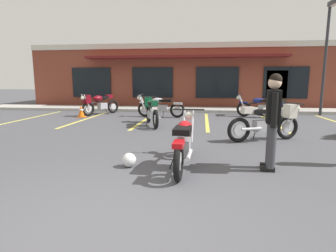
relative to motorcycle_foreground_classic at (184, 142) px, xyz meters
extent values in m
plane|color=#47474C|center=(-0.73, 1.50, -0.46)|extent=(80.00, 80.00, 0.00)
cube|color=#A8A59E|center=(-0.73, 9.40, -0.39)|extent=(22.00, 1.80, 0.14)
cube|color=brown|center=(-0.73, 13.58, 1.35)|extent=(18.22, 5.64, 3.63)
cube|color=beige|center=(-0.73, 10.73, 3.02)|extent=(18.22, 0.06, 0.30)
cube|color=black|center=(-6.20, 10.72, 0.99)|extent=(2.33, 0.06, 1.70)
cube|color=black|center=(-2.55, 10.72, 0.99)|extent=(2.33, 0.06, 1.70)
cube|color=black|center=(1.09, 10.72, 0.99)|extent=(2.33, 0.06, 1.70)
cube|color=black|center=(4.73, 10.72, 0.99)|extent=(2.33, 0.06, 1.70)
cube|color=#33281E|center=(4.28, 10.72, 0.59)|extent=(1.10, 0.06, 2.10)
cube|color=maroon|center=(-0.73, 10.31, 2.37)|extent=(10.93, 0.90, 0.12)
cube|color=#DBCC4C|center=(-6.87, 5.80, -0.46)|extent=(0.12, 4.80, 0.01)
cube|color=#DBCC4C|center=(-4.42, 5.80, -0.46)|extent=(0.12, 4.80, 0.01)
cube|color=#DBCC4C|center=(-1.96, 5.80, -0.46)|extent=(0.12, 4.80, 0.01)
cube|color=#DBCC4C|center=(0.50, 5.80, -0.46)|extent=(0.12, 4.80, 0.01)
cube|color=#DBCC4C|center=(2.95, 5.80, -0.46)|extent=(0.12, 4.80, 0.01)
torus|color=black|center=(-0.03, -0.74, -0.14)|extent=(0.12, 0.64, 0.64)
cylinder|color=#B7B7BC|center=(-0.03, -0.74, -0.14)|extent=(0.07, 0.29, 0.29)
torus|color=black|center=(0.02, 0.70, -0.14)|extent=(0.12, 0.64, 0.64)
cylinder|color=#B7B7BC|center=(0.02, 0.70, -0.14)|extent=(0.07, 0.29, 0.29)
cylinder|color=silver|center=(-0.06, 0.80, 0.18)|extent=(0.06, 0.33, 0.66)
cylinder|color=silver|center=(0.12, 0.79, 0.18)|extent=(0.06, 0.33, 0.66)
cylinder|color=black|center=(0.03, 0.88, 0.50)|extent=(0.66, 0.06, 0.03)
sphere|color=silver|center=(0.03, 0.96, 0.36)|extent=(0.18, 0.18, 0.17)
cube|color=#B70F14|center=(0.03, 0.74, 0.16)|extent=(0.15, 0.37, 0.06)
cube|color=#9E9EA3|center=(-0.01, -0.10, -0.06)|extent=(0.25, 0.41, 0.28)
cylinder|color=silver|center=(0.12, -0.48, -0.10)|extent=(0.09, 0.55, 0.07)
cylinder|color=black|center=(0.00, 0.10, 0.18)|extent=(0.10, 0.94, 0.26)
ellipsoid|color=#B70F14|center=(0.00, 0.12, 0.26)|extent=(0.28, 0.49, 0.22)
cube|color=black|center=(-0.01, -0.24, 0.26)|extent=(0.30, 0.53, 0.10)
cube|color=#B70F14|center=(-0.03, -0.76, 0.14)|extent=(0.17, 0.37, 0.08)
cylinder|color=black|center=(-0.19, -0.17, -0.32)|extent=(0.14, 0.03, 0.29)
torus|color=black|center=(3.49, 6.96, -0.14)|extent=(0.64, 0.30, 0.64)
cylinder|color=#B7B7BC|center=(3.49, 6.96, -0.14)|extent=(0.29, 0.15, 0.29)
torus|color=black|center=(2.12, 7.41, -0.14)|extent=(0.64, 0.30, 0.64)
cylinder|color=#B7B7BC|center=(2.12, 7.41, -0.14)|extent=(0.29, 0.15, 0.29)
cylinder|color=silver|center=(2.00, 7.36, 0.18)|extent=(0.32, 0.14, 0.66)
cylinder|color=silver|center=(2.05, 7.53, 0.18)|extent=(0.32, 0.14, 0.66)
cylinder|color=black|center=(1.95, 7.47, 0.50)|extent=(0.24, 0.64, 0.03)
sphere|color=silver|center=(1.87, 7.50, 0.36)|extent=(0.22, 0.22, 0.17)
cube|color=navy|center=(2.08, 7.43, 0.16)|extent=(0.39, 0.25, 0.06)
cube|color=#9E9EA3|center=(2.88, 7.16, -0.06)|extent=(0.46, 0.35, 0.28)
cylinder|color=silver|center=(3.27, 7.18, -0.10)|extent=(0.54, 0.24, 0.07)
cylinder|color=black|center=(2.69, 7.22, 0.18)|extent=(0.91, 0.35, 0.26)
ellipsoid|color=navy|center=(2.67, 7.23, 0.26)|extent=(0.54, 0.40, 0.22)
cube|color=black|center=(3.01, 7.12, 0.26)|extent=(0.58, 0.43, 0.10)
cube|color=navy|center=(3.51, 6.95, 0.14)|extent=(0.39, 0.27, 0.08)
cylinder|color=black|center=(2.89, 6.97, -0.32)|extent=(0.07, 0.14, 0.29)
torus|color=black|center=(1.25, 2.16, -0.14)|extent=(0.63, 0.34, 0.64)
cylinder|color=#B7B7BC|center=(1.25, 2.16, -0.14)|extent=(0.29, 0.16, 0.29)
torus|color=black|center=(2.58, 2.71, -0.14)|extent=(0.63, 0.34, 0.64)
cylinder|color=#B7B7BC|center=(2.58, 2.71, -0.14)|extent=(0.29, 0.16, 0.29)
cylinder|color=silver|center=(2.64, 2.83, 0.18)|extent=(0.32, 0.16, 0.66)
cylinder|color=silver|center=(2.70, 2.66, 0.18)|extent=(0.32, 0.16, 0.66)
cylinder|color=black|center=(2.74, 2.78, 0.50)|extent=(0.28, 0.62, 0.03)
sphere|color=silver|center=(2.82, 2.81, 0.36)|extent=(0.22, 0.22, 0.17)
cube|color=beige|center=(2.61, 2.72, 0.16)|extent=(0.39, 0.27, 0.06)
cube|color=#9E9EA3|center=(1.84, 2.40, -0.06)|extent=(0.46, 0.37, 0.28)
cylinder|color=silver|center=(1.55, 2.13, -0.10)|extent=(0.54, 0.27, 0.07)
cylinder|color=black|center=(2.02, 2.48, 0.18)|extent=(0.89, 0.41, 0.26)
ellipsoid|color=beige|center=(2.06, 2.50, 0.30)|extent=(0.59, 0.47, 0.26)
cube|color=beige|center=(2.62, 2.73, 0.30)|extent=(0.33, 0.35, 0.36)
cube|color=black|center=(1.74, 2.37, 0.32)|extent=(0.46, 0.37, 0.10)
cube|color=beige|center=(1.47, 2.25, 0.36)|extent=(0.37, 0.31, 0.16)
cylinder|color=black|center=(1.70, 2.54, -0.32)|extent=(0.07, 0.13, 0.29)
torus|color=black|center=(-3.98, 7.91, -0.14)|extent=(0.41, 0.60, 0.64)
cylinder|color=#B7B7BC|center=(-3.98, 7.91, -0.14)|extent=(0.20, 0.28, 0.29)
torus|color=black|center=(-4.70, 6.66, -0.14)|extent=(0.41, 0.60, 0.64)
cylinder|color=#B7B7BC|center=(-4.70, 6.66, -0.14)|extent=(0.20, 0.28, 0.29)
cylinder|color=silver|center=(-4.67, 6.53, 0.18)|extent=(0.20, 0.30, 0.66)
cylinder|color=silver|center=(-4.83, 6.62, 0.18)|extent=(0.20, 0.30, 0.66)
cylinder|color=black|center=(-4.79, 6.51, 0.50)|extent=(0.59, 0.36, 0.03)
sphere|color=silver|center=(-4.83, 6.44, 0.36)|extent=(0.23, 0.23, 0.17)
cube|color=maroon|center=(-4.72, 6.63, 0.16)|extent=(0.30, 0.38, 0.06)
cube|color=#9E9EA3|center=(-4.30, 7.36, -0.06)|extent=(0.41, 0.47, 0.28)
cylinder|color=silver|center=(-4.24, 7.75, -0.10)|extent=(0.34, 0.51, 0.07)
cylinder|color=black|center=(-4.40, 7.18, 0.18)|extent=(0.52, 0.85, 0.26)
ellipsoid|color=maroon|center=(-4.42, 7.15, 0.30)|extent=(0.52, 0.60, 0.26)
cube|color=maroon|center=(-4.73, 6.62, 0.30)|extent=(0.36, 0.35, 0.36)
cube|color=black|center=(-4.25, 7.44, 0.32)|extent=(0.41, 0.47, 0.10)
cube|color=maroon|center=(-4.10, 7.70, 0.36)|extent=(0.33, 0.38, 0.16)
cylinder|color=black|center=(-4.11, 7.33, -0.32)|extent=(0.13, 0.09, 0.29)
torus|color=black|center=(-0.74, 6.65, -0.14)|extent=(0.65, 0.16, 0.64)
cylinder|color=#B7B7BC|center=(-0.74, 6.65, -0.14)|extent=(0.29, 0.09, 0.29)
torus|color=black|center=(-2.18, 6.80, -0.14)|extent=(0.65, 0.16, 0.64)
cylinder|color=#B7B7BC|center=(-2.18, 6.80, -0.14)|extent=(0.29, 0.09, 0.29)
cylinder|color=silver|center=(-2.29, 6.72, 0.18)|extent=(0.33, 0.08, 0.66)
cylinder|color=silver|center=(-2.27, 6.90, 0.18)|extent=(0.33, 0.08, 0.66)
cylinder|color=black|center=(-2.36, 6.82, 0.50)|extent=(0.10, 0.66, 0.03)
sphere|color=silver|center=(-2.44, 6.83, 0.36)|extent=(0.19, 0.19, 0.17)
cube|color=silver|center=(-2.22, 6.80, 0.16)|extent=(0.37, 0.18, 0.06)
cube|color=#9E9EA3|center=(-1.38, 6.72, -0.06)|extent=(0.42, 0.28, 0.28)
cylinder|color=silver|center=(-1.00, 6.82, -0.10)|extent=(0.55, 0.13, 0.07)
cylinder|color=black|center=(-1.58, 6.74, 0.18)|extent=(0.94, 0.15, 0.26)
ellipsoid|color=silver|center=(-1.60, 6.74, 0.26)|extent=(0.50, 0.31, 0.22)
cube|color=black|center=(-1.24, 6.70, 0.26)|extent=(0.55, 0.33, 0.10)
cube|color=silver|center=(-0.72, 6.65, 0.14)|extent=(0.37, 0.20, 0.08)
cylinder|color=black|center=(-1.33, 6.53, -0.32)|extent=(0.04, 0.14, 0.29)
torus|color=black|center=(-1.18, 3.82, -0.14)|extent=(0.32, 0.63, 0.64)
cylinder|color=#B7B7BC|center=(-1.18, 3.82, -0.14)|extent=(0.16, 0.29, 0.29)
torus|color=black|center=(-1.69, 5.17, -0.14)|extent=(0.32, 0.63, 0.64)
cylinder|color=#B7B7BC|center=(-1.69, 5.17, -0.14)|extent=(0.16, 0.29, 0.29)
cylinder|color=silver|center=(-1.81, 5.23, 0.18)|extent=(0.16, 0.32, 0.66)
cylinder|color=silver|center=(-1.64, 5.29, 0.18)|extent=(0.16, 0.32, 0.66)
cylinder|color=black|center=(-1.75, 5.34, 0.50)|extent=(0.63, 0.26, 0.03)
sphere|color=silver|center=(-1.78, 5.41, 0.36)|extent=(0.22, 0.22, 0.17)
cube|color=#0F4C2D|center=(-1.70, 5.20, 0.16)|extent=(0.26, 0.39, 0.06)
cube|color=#9E9EA3|center=(-1.41, 4.42, -0.06)|extent=(0.36, 0.46, 0.28)
cylinder|color=silver|center=(-1.15, 4.12, -0.10)|extent=(0.26, 0.54, 0.07)
cylinder|color=black|center=(-1.48, 4.60, 0.18)|extent=(0.39, 0.90, 0.26)
ellipsoid|color=#0F4C2D|center=(-1.49, 4.64, 0.30)|extent=(0.46, 0.59, 0.26)
cube|color=#0F4C2D|center=(-1.71, 5.21, 0.30)|extent=(0.35, 0.32, 0.36)
cube|color=black|center=(-1.37, 4.32, 0.32)|extent=(0.36, 0.46, 0.10)
cube|color=#0F4C2D|center=(-1.27, 4.04, 0.36)|extent=(0.30, 0.37, 0.16)
cylinder|color=black|center=(-1.55, 4.29, -0.32)|extent=(0.13, 0.07, 0.29)
cube|color=black|center=(1.46, -0.07, -0.42)|extent=(0.25, 0.14, 0.08)
cube|color=black|center=(1.49, 0.13, -0.42)|extent=(0.25, 0.14, 0.08)
cylinder|color=#38383D|center=(1.50, -0.08, 0.00)|extent=(0.17, 0.17, 0.80)
cylinder|color=#38383D|center=(1.53, 0.12, 0.00)|extent=(0.17, 0.17, 0.80)
cube|color=black|center=(1.52, 0.02, 0.66)|extent=(0.28, 0.41, 0.56)
cylinder|color=black|center=(1.48, -0.23, 0.62)|extent=(0.11, 0.11, 0.58)
cylinder|color=black|center=(1.56, 0.27, 0.62)|extent=(0.11, 0.11, 0.58)
sphere|color=beige|center=(1.52, 0.02, 1.06)|extent=(0.25, 0.25, 0.22)
sphere|color=black|center=(1.53, 0.02, 1.11)|extent=(0.24, 0.24, 0.21)
sphere|color=silver|center=(-0.99, -0.15, -0.33)|extent=(0.26, 0.26, 0.26)
cube|color=black|center=(-0.99, -0.04, -0.34)|extent=(0.18, 0.03, 0.09)
cube|color=orange|center=(-4.86, 6.28, -0.45)|extent=(0.34, 0.34, 0.03)
cone|color=orange|center=(-4.86, 6.28, -0.18)|extent=(0.26, 0.26, 0.50)
cylinder|color=white|center=(-4.86, 6.28, -0.14)|extent=(0.19, 0.19, 0.06)
cylinder|color=#2D2D33|center=(5.64, 8.30, 1.94)|extent=(0.12, 0.12, 4.81)
cube|color=#2D2D33|center=(5.64, 7.95, 4.30)|extent=(0.24, 0.70, 0.18)
cube|color=silver|center=(5.64, 7.95, 4.21)|extent=(0.18, 0.56, 0.02)
camera|label=1|loc=(0.32, -4.80, 1.09)|focal=29.14mm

